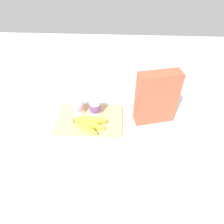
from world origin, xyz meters
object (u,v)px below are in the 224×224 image
Objects in this scene: cutting_board at (90,119)px; banana_bunch at (89,123)px; yogurt_cup_back at (95,107)px; cereal_box at (156,98)px; yogurt_cup_front at (78,106)px.

banana_bunch is at bearing -87.71° from cutting_board.
cereal_box is at bearing -2.41° from yogurt_cup_back.
cereal_box is at bearing 5.10° from cutting_board.
banana_bunch reaches higher than cutting_board.
yogurt_cup_front is 0.13m from banana_bunch.
yogurt_cup_back is at bearing -3.34° from yogurt_cup_front.
yogurt_cup_front is 0.96× the size of yogurt_cup_back.
banana_bunch is (-0.02, -0.10, -0.03)m from yogurt_cup_back.
yogurt_cup_back is at bearing 59.40° from cutting_board.
cutting_board is 1.21× the size of cereal_box.
yogurt_cup_back is at bearing 76.88° from banana_bunch.
yogurt_cup_front is (-0.07, 0.05, 0.05)m from cutting_board.
cutting_board is 0.07m from yogurt_cup_back.
yogurt_cup_back reaches higher than banana_bunch.
cutting_board is at bearing -36.39° from yogurt_cup_front.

